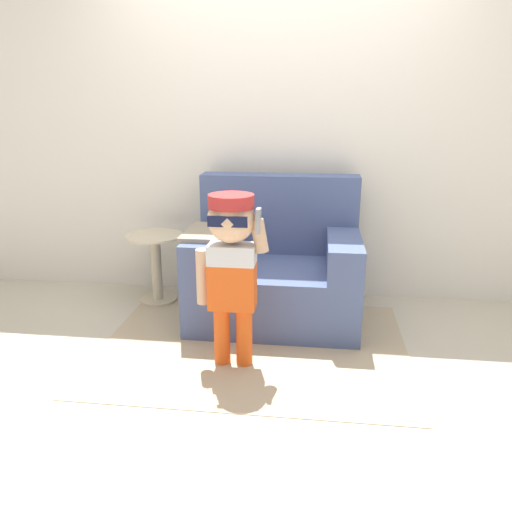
{
  "coord_description": "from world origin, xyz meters",
  "views": [
    {
      "loc": [
        0.29,
        -2.96,
        1.45
      ],
      "look_at": [
        -0.07,
        -0.08,
        0.55
      ],
      "focal_mm": 35.0,
      "sensor_mm": 36.0,
      "label": 1
    }
  ],
  "objects": [
    {
      "name": "ground_plane",
      "position": [
        0.0,
        0.0,
        0.0
      ],
      "size": [
        10.0,
        10.0,
        0.0
      ],
      "primitive_type": "plane",
      "color": "#BCB29E"
    },
    {
      "name": "wall_back",
      "position": [
        0.0,
        0.8,
        1.3
      ],
      "size": [
        10.0,
        0.05,
        2.6
      ],
      "color": "silver",
      "rests_on": "ground_plane"
    },
    {
      "name": "armchair",
      "position": [
        0.02,
        0.32,
        0.34
      ],
      "size": [
        1.15,
        0.85,
        0.96
      ],
      "color": "#475684",
      "rests_on": "ground_plane"
    },
    {
      "name": "person_child",
      "position": [
        -0.16,
        -0.41,
        0.66
      ],
      "size": [
        0.4,
        0.3,
        0.99
      ],
      "color": "#E05119",
      "rests_on": "ground_plane"
    },
    {
      "name": "side_table",
      "position": [
        -0.89,
        0.46,
        0.31
      ],
      "size": [
        0.42,
        0.42,
        0.52
      ],
      "color": "beige",
      "rests_on": "ground_plane"
    },
    {
      "name": "rug",
      "position": [
        -0.07,
        -0.18,
        0.0
      ],
      "size": [
        1.87,
        1.44,
        0.01
      ],
      "color": "tan",
      "rests_on": "ground_plane"
    }
  ]
}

